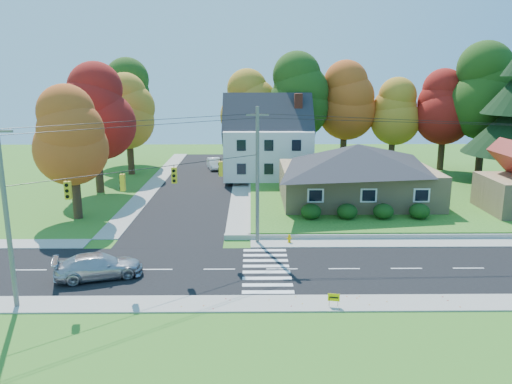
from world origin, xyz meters
TOP-DOWN VIEW (x-y plane):
  - ground at (0.00, 0.00)m, footprint 120.00×120.00m
  - road_main at (0.00, 0.00)m, footprint 90.00×8.00m
  - road_cross at (-8.00, 26.00)m, footprint 8.00×44.00m
  - sidewalk_north at (0.00, 5.00)m, footprint 90.00×2.00m
  - sidewalk_south at (0.00, -5.00)m, footprint 90.00×2.00m
  - lawn at (13.00, 21.00)m, footprint 30.00×30.00m
  - ranch_house at (8.00, 16.00)m, footprint 14.60×10.60m
  - colonial_house at (0.04, 28.00)m, footprint 10.40×8.40m
  - hedge_row at (7.50, 9.80)m, footprint 10.70×1.70m
  - traffic_infrastructure at (-0.15, 1.35)m, footprint 38.10×10.66m
  - tree_lot_0 at (-2.00, 34.00)m, footprint 6.72×6.72m
  - tree_lot_1 at (4.00, 33.00)m, footprint 7.84×7.84m
  - tree_lot_2 at (10.00, 34.00)m, footprint 7.28×7.28m
  - tree_lot_3 at (16.00, 33.00)m, footprint 6.16×6.16m
  - tree_lot_4 at (22.00, 32.00)m, footprint 6.72×6.72m
  - tree_lot_5 at (26.00, 30.00)m, footprint 8.40×8.40m
  - tree_west_0 at (-17.00, 12.00)m, footprint 6.16×6.16m
  - tree_west_1 at (-18.00, 22.00)m, footprint 7.28×7.28m
  - tree_west_2 at (-17.00, 32.00)m, footprint 6.72×6.72m
  - tree_west_3 at (-19.00, 40.00)m, footprint 7.84×7.84m
  - silver_sedan at (-11.25, -1.27)m, footprint 5.62×3.61m
  - white_car at (-6.81, 35.32)m, footprint 2.38×4.56m
  - fire_hydrant at (0.86, 5.10)m, footprint 0.38×0.31m
  - yard_sign at (2.42, -5.43)m, footprint 0.63×0.14m

SIDE VIEW (x-z plane):
  - ground at x=0.00m, z-range 0.00..0.00m
  - road_main at x=0.00m, z-range 0.00..0.02m
  - road_cross at x=-8.00m, z-range 0.00..0.02m
  - sidewalk_north at x=0.00m, z-range 0.00..0.08m
  - sidewalk_south at x=0.00m, z-range 0.00..0.08m
  - lawn at x=13.00m, z-range 0.00..0.50m
  - fire_hydrant at x=0.86m, z-range -0.02..0.67m
  - yard_sign at x=2.42m, z-range 0.17..0.96m
  - white_car at x=-6.81m, z-range 0.02..1.45m
  - silver_sedan at x=-11.25m, z-range 0.02..1.54m
  - hedge_row at x=7.50m, z-range 0.50..1.77m
  - ranch_house at x=8.00m, z-range 0.57..5.97m
  - colonial_house at x=0.04m, z-range -0.22..9.38m
  - traffic_infrastructure at x=-0.15m, z-range 0.15..10.15m
  - tree_west_0 at x=-17.00m, z-range 1.42..12.89m
  - tree_lot_3 at x=16.00m, z-range 1.92..13.39m
  - tree_west_2 at x=-17.00m, z-range 1.55..14.06m
  - tree_lot_0 at x=-2.00m, z-range 2.05..14.56m
  - tree_lot_4 at x=22.00m, z-range 2.05..14.56m
  - tree_west_1 at x=-18.00m, z-range 1.68..15.24m
  - tree_lot_2 at x=10.00m, z-range 2.18..15.74m
  - tree_west_3 at x=-19.00m, z-range 1.81..16.41m
  - tree_lot_1 at x=4.00m, z-range 2.31..16.91m
  - tree_lot_5 at x=26.00m, z-range 2.45..18.09m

